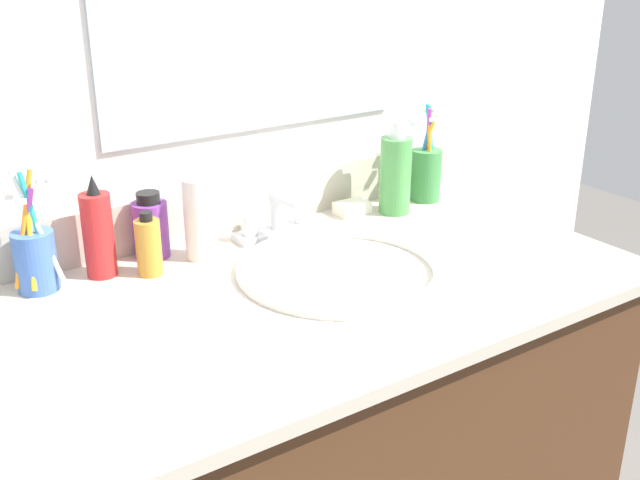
{
  "coord_description": "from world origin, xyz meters",
  "views": [
    {
      "loc": [
        -0.59,
        -0.9,
        1.34
      ],
      "look_at": [
        0.02,
        0.0,
        0.91
      ],
      "focal_mm": 43.1,
      "sensor_mm": 36.0,
      "label": 1
    }
  ],
  "objects_px": {
    "bottle_oil_amber": "(149,246)",
    "bottle_lotion_white": "(199,217)",
    "faucet": "(278,221)",
    "soap_bar": "(352,208)",
    "bottle_cream_purple": "(151,227)",
    "bottle_toner_green": "(395,173)",
    "cup_blue_plastic": "(35,256)",
    "bottle_spray_red": "(98,233)",
    "cup_green": "(426,170)"
  },
  "relations": [
    {
      "from": "bottle_toner_green",
      "to": "soap_bar",
      "type": "relative_size",
      "value": 2.81
    },
    {
      "from": "cup_blue_plastic",
      "to": "bottle_toner_green",
      "type": "bearing_deg",
      "value": -2.89
    },
    {
      "from": "bottle_spray_red",
      "to": "cup_green",
      "type": "height_order",
      "value": "cup_green"
    },
    {
      "from": "bottle_lotion_white",
      "to": "cup_green",
      "type": "relative_size",
      "value": 0.82
    },
    {
      "from": "bottle_oil_amber",
      "to": "bottle_lotion_white",
      "type": "relative_size",
      "value": 0.64
    },
    {
      "from": "cup_green",
      "to": "faucet",
      "type": "bearing_deg",
      "value": -179.64
    },
    {
      "from": "bottle_lotion_white",
      "to": "bottle_oil_amber",
      "type": "bearing_deg",
      "value": -171.18
    },
    {
      "from": "bottle_toner_green",
      "to": "bottle_oil_amber",
      "type": "bearing_deg",
      "value": -179.19
    },
    {
      "from": "faucet",
      "to": "bottle_lotion_white",
      "type": "distance_m",
      "value": 0.16
    },
    {
      "from": "bottle_oil_amber",
      "to": "bottle_cream_purple",
      "type": "distance_m",
      "value": 0.07
    },
    {
      "from": "bottle_spray_red",
      "to": "cup_blue_plastic",
      "type": "distance_m",
      "value": 0.1
    },
    {
      "from": "bottle_oil_amber",
      "to": "cup_green",
      "type": "relative_size",
      "value": 0.53
    },
    {
      "from": "faucet",
      "to": "bottle_toner_green",
      "type": "distance_m",
      "value": 0.26
    },
    {
      "from": "faucet",
      "to": "bottle_toner_green",
      "type": "relative_size",
      "value": 0.89
    },
    {
      "from": "cup_green",
      "to": "soap_bar",
      "type": "bearing_deg",
      "value": 175.1
    },
    {
      "from": "faucet",
      "to": "bottle_toner_green",
      "type": "bearing_deg",
      "value": -4.56
    },
    {
      "from": "bottle_spray_red",
      "to": "bottle_lotion_white",
      "type": "xyz_separation_m",
      "value": [
        0.16,
        -0.02,
        0.0
      ]
    },
    {
      "from": "bottle_cream_purple",
      "to": "cup_blue_plastic",
      "type": "relative_size",
      "value": 0.58
    },
    {
      "from": "cup_green",
      "to": "bottle_cream_purple",
      "type": "bearing_deg",
      "value": 176.33
    },
    {
      "from": "bottle_toner_green",
      "to": "cup_blue_plastic",
      "type": "relative_size",
      "value": 0.92
    },
    {
      "from": "bottle_toner_green",
      "to": "bottle_cream_purple",
      "type": "distance_m",
      "value": 0.48
    },
    {
      "from": "faucet",
      "to": "cup_blue_plastic",
      "type": "relative_size",
      "value": 0.82
    },
    {
      "from": "bottle_spray_red",
      "to": "bottle_lotion_white",
      "type": "relative_size",
      "value": 1.02
    },
    {
      "from": "bottle_toner_green",
      "to": "bottle_cream_purple",
      "type": "bearing_deg",
      "value": 172.91
    },
    {
      "from": "bottle_spray_red",
      "to": "bottle_cream_purple",
      "type": "xyz_separation_m",
      "value": [
        0.1,
        0.03,
        -0.02
      ]
    },
    {
      "from": "faucet",
      "to": "bottle_lotion_white",
      "type": "relative_size",
      "value": 0.99
    },
    {
      "from": "faucet",
      "to": "soap_bar",
      "type": "relative_size",
      "value": 2.5
    },
    {
      "from": "bottle_oil_amber",
      "to": "faucet",
      "type": "bearing_deg",
      "value": 6.09
    },
    {
      "from": "faucet",
      "to": "bottle_spray_red",
      "type": "height_order",
      "value": "bottle_spray_red"
    },
    {
      "from": "bottle_spray_red",
      "to": "cup_blue_plastic",
      "type": "bearing_deg",
      "value": 179.2
    },
    {
      "from": "bottle_cream_purple",
      "to": "soap_bar",
      "type": "xyz_separation_m",
      "value": [
        0.4,
        -0.02,
        -0.04
      ]
    },
    {
      "from": "bottle_toner_green",
      "to": "bottle_oil_amber",
      "type": "distance_m",
      "value": 0.51
    },
    {
      "from": "bottle_cream_purple",
      "to": "soap_bar",
      "type": "distance_m",
      "value": 0.4
    },
    {
      "from": "bottle_cream_purple",
      "to": "bottle_lotion_white",
      "type": "distance_m",
      "value": 0.09
    },
    {
      "from": "bottle_toner_green",
      "to": "bottle_oil_amber",
      "type": "relative_size",
      "value": 1.72
    },
    {
      "from": "bottle_spray_red",
      "to": "cup_blue_plastic",
      "type": "height_order",
      "value": "cup_blue_plastic"
    },
    {
      "from": "bottle_spray_red",
      "to": "soap_bar",
      "type": "relative_size",
      "value": 2.59
    },
    {
      "from": "bottle_lotion_white",
      "to": "cup_green",
      "type": "distance_m",
      "value": 0.51
    },
    {
      "from": "bottle_cream_purple",
      "to": "cup_blue_plastic",
      "type": "distance_m",
      "value": 0.2
    },
    {
      "from": "bottle_oil_amber",
      "to": "bottle_spray_red",
      "type": "bearing_deg",
      "value": 148.68
    },
    {
      "from": "bottle_toner_green",
      "to": "cup_blue_plastic",
      "type": "xyz_separation_m",
      "value": [
        -0.67,
        0.03,
        -0.02
      ]
    },
    {
      "from": "bottle_oil_amber",
      "to": "cup_green",
      "type": "bearing_deg",
      "value": 2.78
    },
    {
      "from": "bottle_cream_purple",
      "to": "faucet",
      "type": "bearing_deg",
      "value": -9.9
    },
    {
      "from": "bottle_oil_amber",
      "to": "cup_green",
      "type": "xyz_separation_m",
      "value": [
        0.6,
        0.03,
        0.01
      ]
    },
    {
      "from": "faucet",
      "to": "soap_bar",
      "type": "height_order",
      "value": "faucet"
    },
    {
      "from": "bottle_spray_red",
      "to": "bottle_lotion_white",
      "type": "height_order",
      "value": "bottle_spray_red"
    },
    {
      "from": "cup_blue_plastic",
      "to": "soap_bar",
      "type": "xyz_separation_m",
      "value": [
        0.6,
        0.0,
        -0.04
      ]
    },
    {
      "from": "faucet",
      "to": "bottle_lotion_white",
      "type": "bearing_deg",
      "value": -175.62
    },
    {
      "from": "cup_blue_plastic",
      "to": "bottle_oil_amber",
      "type": "bearing_deg",
      "value": -14.06
    },
    {
      "from": "bottle_lotion_white",
      "to": "soap_bar",
      "type": "bearing_deg",
      "value": 4.97
    }
  ]
}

